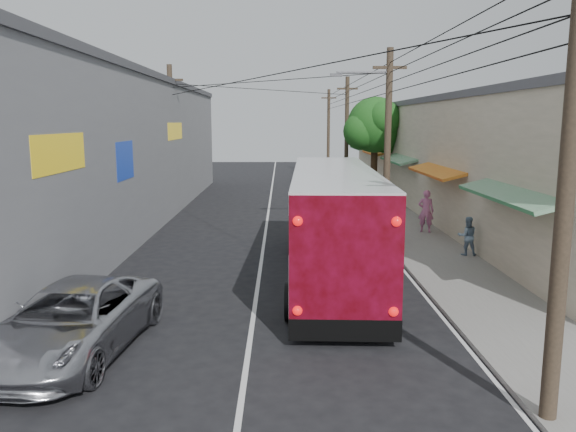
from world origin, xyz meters
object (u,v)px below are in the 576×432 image
at_px(coach_bus, 333,221).
at_px(parked_suv, 353,221).
at_px(parked_car_far, 322,177).
at_px(pedestrian_far, 467,236).
at_px(parked_car_mid, 337,201).
at_px(jeepney, 73,320).
at_px(pedestrian_near, 426,211).

bearing_deg(coach_bus, parked_suv, 79.01).
relative_size(coach_bus, parked_suv, 2.28).
bearing_deg(parked_car_far, parked_suv, -95.02).
distance_m(coach_bus, parked_suv, 5.99).
bearing_deg(pedestrian_far, parked_suv, -37.78).
bearing_deg(pedestrian_far, coach_bus, 28.24).
bearing_deg(parked_car_far, parked_car_mid, -95.22).
relative_size(jeepney, pedestrian_near, 2.86).
distance_m(coach_bus, parked_car_mid, 12.86).
distance_m(jeepney, parked_suv, 14.20).
relative_size(parked_car_mid, pedestrian_far, 2.67).
distance_m(coach_bus, pedestrian_near, 8.25).
distance_m(parked_car_mid, pedestrian_near, 6.94).
height_order(jeepney, parked_suv, parked_suv).
bearing_deg(coach_bus, pedestrian_far, 26.23).
bearing_deg(parked_car_far, jeepney, -107.93).
height_order(coach_bus, jeepney, coach_bus).
xyz_separation_m(coach_bus, pedestrian_far, (5.19, 2.27, -0.98)).
bearing_deg(parked_car_mid, parked_suv, -91.09).
bearing_deg(parked_suv, pedestrian_far, -48.96).
bearing_deg(jeepney, pedestrian_far, 43.23).
xyz_separation_m(parked_car_mid, parked_car_far, (0.15, 13.72, 0.01)).
distance_m(parked_car_mid, pedestrian_far, 11.14).
relative_size(coach_bus, parked_car_far, 3.02).
distance_m(parked_suv, pedestrian_near, 3.53).
height_order(parked_car_far, pedestrian_far, pedestrian_far).
bearing_deg(jeepney, parked_suv, 64.07).
height_order(coach_bus, parked_car_mid, coach_bus).
distance_m(parked_suv, parked_car_mid, 7.00).
xyz_separation_m(coach_bus, pedestrian_near, (4.77, 6.69, -0.75)).
xyz_separation_m(coach_bus, parked_car_mid, (1.39, 12.74, -1.16)).
relative_size(jeepney, parked_car_far, 1.33).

